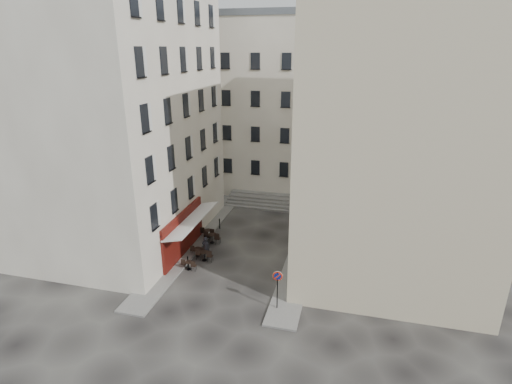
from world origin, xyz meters
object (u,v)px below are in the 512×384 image
(bistro_table_a, at_px, (189,265))
(pedestrian, at_px, (206,247))
(no_parking_sign, at_px, (277,283))
(bistro_table_b, at_px, (204,255))

(bistro_table_a, bearing_deg, pedestrian, 74.33)
(no_parking_sign, bearing_deg, bistro_table_a, 151.68)
(bistro_table_a, relative_size, pedestrian, 0.65)
(bistro_table_b, bearing_deg, no_parking_sign, -34.93)
(bistro_table_a, bearing_deg, no_parking_sign, -23.08)
(no_parking_sign, xyz_separation_m, bistro_table_b, (-6.50, 4.54, -1.40))
(bistro_table_b, bearing_deg, pedestrian, 95.66)
(pedestrian, bearing_deg, no_parking_sign, 145.98)
(bistro_table_b, relative_size, pedestrian, 0.76)
(pedestrian, bearing_deg, bistro_table_a, 77.72)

